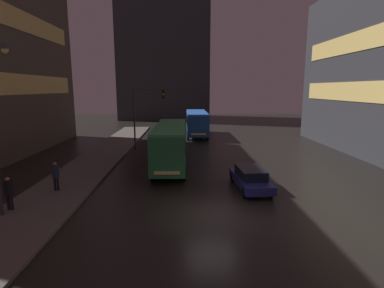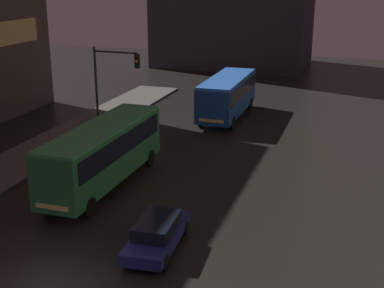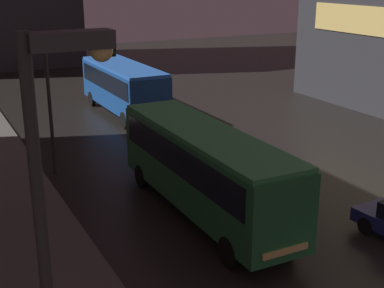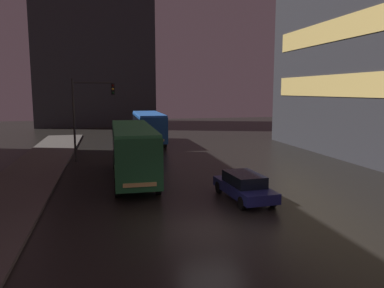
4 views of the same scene
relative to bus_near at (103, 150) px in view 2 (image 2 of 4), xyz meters
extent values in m
plane|color=black|center=(2.46, -9.37, -2.08)|extent=(120.00, 120.00, 0.00)
cube|color=#56514C|center=(-6.54, 0.63, -2.00)|extent=(4.00, 48.00, 0.15)
cube|color=#236B38|center=(0.00, 0.00, -0.20)|extent=(2.41, 10.16, 2.67)
cube|color=black|center=(0.00, 0.00, 0.39)|extent=(2.47, 9.35, 1.10)
cube|color=#399252|center=(0.00, 0.00, 1.22)|extent=(2.37, 9.95, 0.16)
cube|color=#F4CC72|center=(-0.02, -5.09, -1.13)|extent=(1.66, 0.11, 0.20)
cylinder|color=black|center=(1.07, -3.68, -1.58)|extent=(0.25, 1.00, 1.00)
cylinder|color=black|center=(-1.10, -3.67, -1.58)|extent=(0.25, 1.00, 1.00)
cylinder|color=black|center=(1.10, 3.67, -1.58)|extent=(0.25, 1.00, 1.00)
cylinder|color=black|center=(-1.07, 3.68, -1.58)|extent=(0.25, 1.00, 1.00)
cube|color=#194793|center=(2.70, 15.82, -0.26)|extent=(2.65, 9.17, 2.53)
cube|color=black|center=(2.70, 15.82, 0.25)|extent=(2.70, 8.43, 1.10)
cube|color=blue|center=(2.70, 15.82, 1.08)|extent=(2.59, 8.98, 0.16)
cube|color=#F4CC72|center=(2.73, 11.22, -1.13)|extent=(1.82, 0.11, 0.20)
cylinder|color=black|center=(3.92, 12.65, -1.58)|extent=(0.26, 1.00, 1.00)
cylinder|color=black|center=(1.52, 12.64, -1.58)|extent=(0.26, 1.00, 1.00)
cylinder|color=black|center=(3.89, 19.00, -1.58)|extent=(0.26, 1.00, 1.00)
cylinder|color=black|center=(1.49, 18.99, -1.58)|extent=(0.26, 1.00, 1.00)
cube|color=navy|center=(5.24, -5.54, -1.53)|extent=(2.04, 4.59, 0.50)
cube|color=black|center=(5.24, -5.54, -1.00)|extent=(1.64, 2.56, 0.56)
cylinder|color=black|center=(6.13, -7.02, -1.76)|extent=(0.24, 0.65, 0.64)
cylinder|color=black|center=(4.56, -7.13, -1.76)|extent=(0.24, 0.65, 0.64)
cylinder|color=black|center=(5.92, -3.95, -1.76)|extent=(0.24, 0.65, 0.64)
cylinder|color=black|center=(4.34, -4.06, -1.76)|extent=(0.24, 0.65, 0.64)
cylinder|color=#2D2D2D|center=(-4.01, 7.03, 1.15)|extent=(0.16, 0.16, 6.46)
cylinder|color=#2D2D2D|center=(-2.50, 7.03, 4.08)|extent=(3.01, 0.12, 0.12)
cube|color=black|center=(-1.00, 7.03, 3.58)|extent=(0.30, 0.24, 0.90)
sphere|color=#390706|center=(-1.00, 6.89, 3.86)|extent=(0.18, 0.18, 0.18)
sphere|color=gold|center=(-1.00, 6.89, 3.58)|extent=(0.18, 0.18, 0.18)
sphere|color=black|center=(-1.00, 6.89, 3.30)|extent=(0.18, 0.18, 0.18)
camera|label=1|loc=(1.14, -23.48, 4.15)|focal=28.00mm
camera|label=2|loc=(12.82, -24.07, 9.00)|focal=50.00mm
camera|label=3|loc=(-9.04, -16.41, 6.83)|focal=50.00mm
camera|label=4|loc=(-1.49, -23.13, 3.46)|focal=35.00mm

